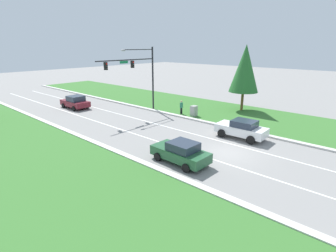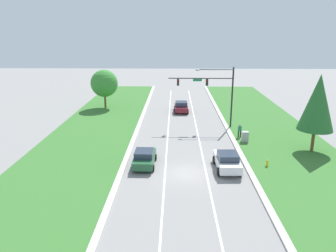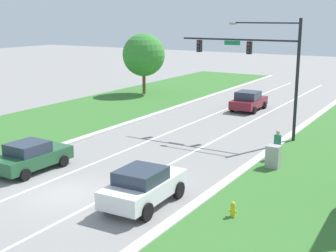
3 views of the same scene
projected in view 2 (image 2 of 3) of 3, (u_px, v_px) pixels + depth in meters
The scene contains 16 objects.
ground_plane at pixel (186, 173), 28.56m from camera, with size 160.00×160.00×0.00m, color gray.
curb_strip_right at pixel (251, 173), 28.42m from camera, with size 0.50×90.00×0.15m.
curb_strip_left at pixel (121, 172), 28.65m from camera, with size 0.50×90.00×0.15m.
grass_verge_right at pixel (312, 174), 28.32m from camera, with size 10.00×90.00×0.08m.
grass_verge_left at pixel (62, 172), 28.77m from camera, with size 10.00×90.00×0.08m.
lane_stripe_inner_left at pixel (165, 173), 28.59m from camera, with size 0.14×81.00×0.01m.
lane_stripe_inner_right at pixel (206, 173), 28.52m from camera, with size 0.14×81.00×0.01m.
traffic_signal_mast at pixel (214, 88), 40.63m from camera, with size 8.07×0.41×7.65m.
white_sedan at pixel (227, 161), 29.06m from camera, with size 2.18×4.37×1.64m.
burgundy_sedan at pixel (181, 107), 49.66m from camera, with size 2.20×4.25×1.62m.
forest_sedan at pixel (144, 158), 29.97m from camera, with size 2.09×4.21×1.54m.
utility_cabinet at pixel (245, 137), 36.21m from camera, with size 0.70×0.60×1.25m.
pedestrian at pixel (240, 130), 37.64m from camera, with size 0.42×0.30×1.69m.
fire_hydrant at pixel (267, 163), 29.78m from camera, with size 0.34×0.20×0.70m.
conifer_near_right_tree at pixel (318, 103), 32.17m from camera, with size 3.50×3.50×7.96m.
oak_near_left_tree at pixel (104, 83), 51.12m from camera, with size 4.23×4.23×6.10m.
Camera 2 is at (-0.97, -26.25, 12.04)m, focal length 35.00 mm.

